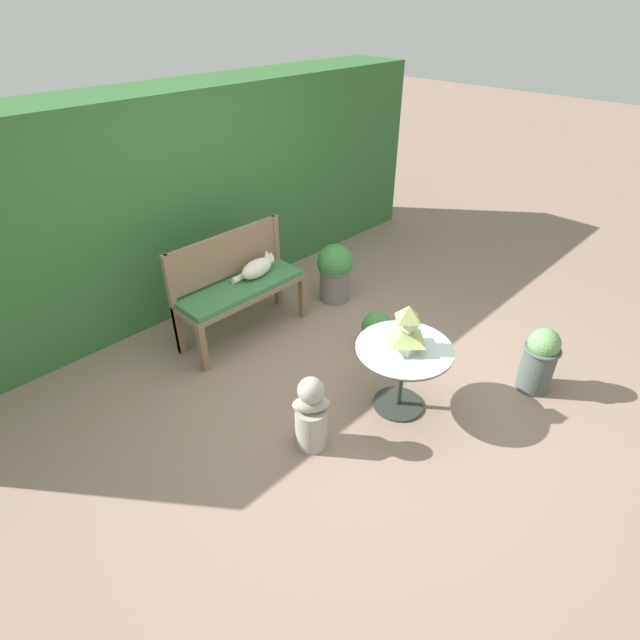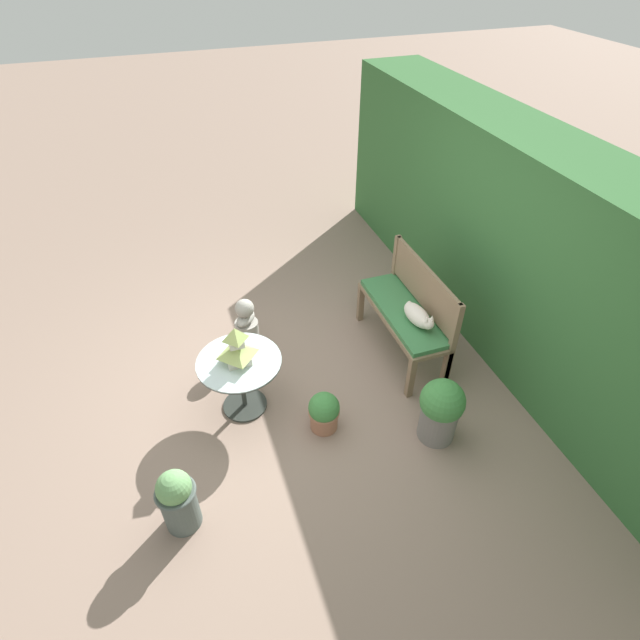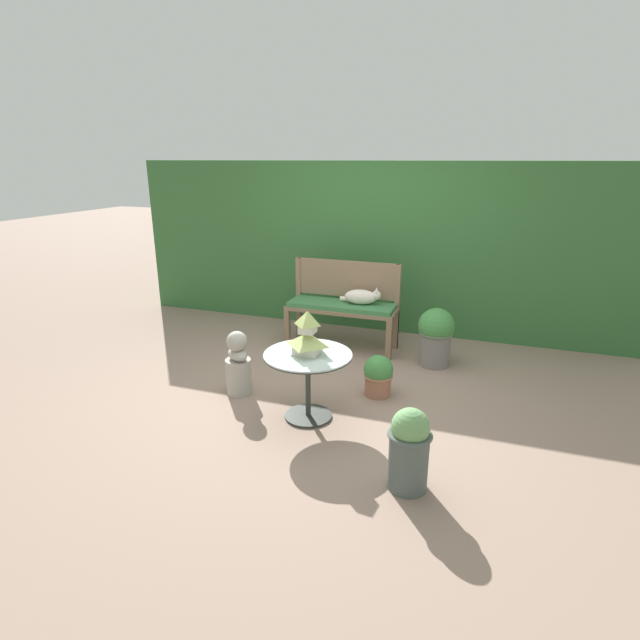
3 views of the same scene
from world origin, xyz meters
name	(u,v)px [view 2 (image 2 of 3)]	position (x,y,z in m)	size (l,w,h in m)	color
ground	(292,386)	(0.00, 0.00, 0.00)	(30.00, 30.00, 0.00)	gray
foliage_hedge_back	(525,252)	(0.00, 2.35, 1.04)	(6.40, 0.80, 2.08)	#336633
garden_bench	(402,316)	(-0.13, 1.19, 0.46)	(1.26, 0.43, 0.54)	#7F664C
bench_backrest	(423,292)	(-0.13, 1.38, 0.71)	(1.26, 0.06, 0.99)	#7F664C
cat	(418,316)	(0.10, 1.22, 0.62)	(0.48, 0.21, 0.20)	silver
patio_table	(240,371)	(0.09, -0.49, 0.46)	(0.74, 0.74, 0.58)	#2D332D
pagoda_birdhouse	(237,347)	(0.09, -0.49, 0.74)	(0.27, 0.27, 0.37)	beige
garden_bust	(247,327)	(-0.68, -0.27, 0.28)	(0.30, 0.28, 0.61)	#A39E93
potted_plant_bench_left	(441,409)	(0.96, 1.02, 0.34)	(0.38, 0.38, 0.63)	slate
potted_plant_bench_right	(324,412)	(0.56, 0.13, 0.20)	(0.28, 0.28, 0.39)	#9E664C
potted_plant_patio_mid	(178,499)	(1.06, -1.16, 0.30)	(0.30, 0.30, 0.58)	#4C5651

